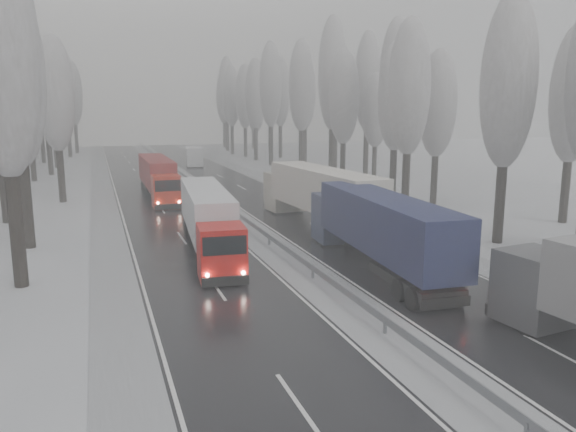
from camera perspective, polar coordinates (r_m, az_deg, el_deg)
ground at (r=20.60m, az=15.34°, el=-15.58°), size 260.00×260.00×0.00m
carriageway_right at (r=48.67m, az=0.51°, el=0.16°), size 7.50×200.00×0.03m
carriageway_left at (r=46.29m, az=-11.83°, el=-0.62°), size 7.50×200.00×0.03m
median_slush at (r=47.20m, az=-5.50°, el=-0.21°), size 3.00×200.00×0.04m
shoulder_right at (r=50.51m, az=5.81°, el=0.51°), size 2.40×200.00×0.04m
shoulder_left at (r=45.97m, az=-17.96°, el=-1.00°), size 2.40×200.00×0.04m
median_guardrail at (r=47.08m, az=-5.51°, el=0.47°), size 0.12×200.00×0.76m
tree_16 at (r=40.15m, az=21.48°, el=12.45°), size 3.60×3.60×16.53m
tree_17 at (r=49.63m, az=27.05°, el=10.84°), size 3.60×3.60×15.54m
tree_18 at (r=49.13m, az=12.22°, el=12.55°), size 3.60×3.60×16.58m
tree_19 at (r=55.43m, az=14.97°, el=10.88°), size 3.60×3.60×14.57m
tree_20 at (r=57.84m, az=10.90°, el=11.75°), size 3.60×3.60×15.71m
tree_21 at (r=62.48m, az=10.92°, el=13.38°), size 3.60×3.60×18.62m
tree_22 at (r=66.74m, az=5.69°, el=11.83°), size 3.60×3.60×15.86m
tree_23 at (r=73.09m, az=8.90°, el=10.51°), size 3.60×3.60×13.55m
tree_24 at (r=72.15m, az=4.54°, el=14.11°), size 3.60×3.60×20.49m
tree_25 at (r=78.67m, az=8.09°, el=13.28°), size 3.60×3.60×19.44m
tree_26 at (r=81.48m, az=1.36°, el=13.00°), size 3.60×3.60×18.78m
tree_27 at (r=87.85m, az=4.91°, el=12.32°), size 3.60×3.60×17.62m
tree_28 at (r=91.22m, az=-1.78°, el=13.10°), size 3.60×3.60×19.62m
tree_29 at (r=97.37m, az=1.76°, el=12.39°), size 3.60×3.60×18.11m
tree_30 at (r=100.59m, az=-3.33°, el=12.24°), size 3.60×3.60×17.86m
tree_31 at (r=106.15m, az=-0.79°, el=12.43°), size 3.60×3.60×18.58m
tree_32 at (r=107.84m, az=-4.40°, el=11.95°), size 3.60×3.60×17.33m
tree_33 at (r=112.50m, az=-3.34°, el=10.94°), size 3.60×3.60×14.33m
tree_34 at (r=114.52m, az=-5.77°, el=11.96°), size 3.60×3.60×17.63m
tree_35 at (r=120.81m, az=-1.87°, el=12.13°), size 3.60×3.60×18.25m
tree_36 at (r=124.44m, az=-6.26°, el=12.61°), size 3.60×3.60×20.23m
tree_37 at (r=129.98m, az=-3.57°, el=11.50°), size 3.60×3.60×16.37m
tree_38 at (r=135.08m, az=-6.55°, el=11.86°), size 3.60×3.60×17.97m
tree_39 at (r=139.59m, az=-5.75°, el=11.37°), size 3.60×3.60×16.19m
tree_56 at (r=31.14m, az=-27.20°, el=14.57°), size 3.60×3.60×18.12m
tree_58 at (r=39.93m, az=-25.97°, el=12.75°), size 3.60×3.60×17.21m
tree_62 at (r=58.90m, az=-22.59°, el=11.32°), size 3.60×3.60×16.04m
tree_64 at (r=68.21m, az=-25.81°, el=10.56°), size 3.60×3.60×15.42m
tree_65 at (r=72.47m, az=-27.06°, el=12.47°), size 3.60×3.60×19.48m
tree_66 at (r=77.78m, az=-24.93°, el=10.45°), size 3.60×3.60×15.23m
tree_67 at (r=81.92m, az=-25.70°, el=11.19°), size 3.60×3.60×17.09m
tree_68 at (r=84.40m, az=-23.44°, el=11.13°), size 3.60×3.60×16.65m
tree_69 at (r=88.89m, az=-26.52°, el=11.94°), size 3.60×3.60×19.35m
tree_70 at (r=94.45m, az=-22.86°, el=11.22°), size 3.60×3.60×17.09m
tree_71 at (r=98.87m, az=-25.60°, el=11.89°), size 3.60×3.60×19.61m
tree_72 at (r=103.93m, az=-23.95°, el=10.33°), size 3.60×3.60×15.11m
tree_73 at (r=108.20m, az=-25.38°, el=10.92°), size 3.60×3.60×17.22m
tree_74 at (r=114.54m, az=-21.66°, el=11.92°), size 3.60×3.60×19.68m
tree_75 at (r=119.20m, az=-26.02°, el=11.19°), size 3.60×3.60×18.60m
tree_76 at (r=123.87m, az=-20.98°, el=11.49°), size 3.60×3.60×18.55m
tree_77 at (r=128.10m, az=-23.39°, el=10.07°), size 3.60×3.60×14.32m
tree_78 at (r=130.61m, az=-22.49°, el=11.60°), size 3.60×3.60×19.55m
tree_79 at (r=134.74m, az=-23.54°, el=10.80°), size 3.60×3.60×17.07m
truck_blue_box at (r=32.14m, az=8.95°, el=-0.95°), size 3.81×17.07×4.35m
truck_cream_box at (r=43.67m, az=3.00°, el=2.42°), size 4.12×17.83×4.54m
box_truck_distant at (r=91.65m, az=-9.50°, el=6.01°), size 3.57×8.40×3.04m
truck_red_white at (r=36.11m, az=-8.14°, el=-0.00°), size 3.75×15.55×3.95m
truck_red_red at (r=58.71m, az=-13.09°, el=4.05°), size 2.56×15.87×4.06m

